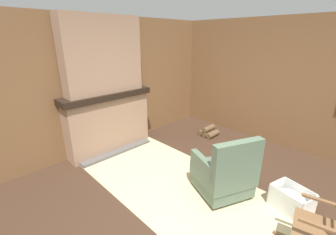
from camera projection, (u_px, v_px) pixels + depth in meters
ground_plane at (212, 213)px, 2.94m from camera, size 14.00×14.00×0.00m
wood_panel_wall_left at (100, 86)px, 4.33m from camera, size 0.06×5.96×2.56m
wood_panel_wall_back at (301, 87)px, 4.27m from camera, size 5.96×0.09×2.56m
fireplace_hearth at (109, 122)px, 4.42m from camera, size 0.58×1.75×1.19m
chimney_breast at (102, 55)px, 3.99m from camera, size 0.32×1.46×1.35m
area_rug at (187, 191)px, 3.34m from camera, size 3.78×1.66×0.01m
armchair at (224, 174)px, 3.17m from camera, size 0.90×0.92×0.95m
firewood_stack at (208, 132)px, 5.23m from camera, size 0.38×0.37×0.23m
laundry_basket at (291, 199)px, 2.94m from camera, size 0.54×0.44×0.32m
oil_lamp_vase at (82, 90)px, 3.93m from camera, size 0.12×0.12×0.30m
storage_case at (122, 86)px, 4.47m from camera, size 0.14×0.21×0.14m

